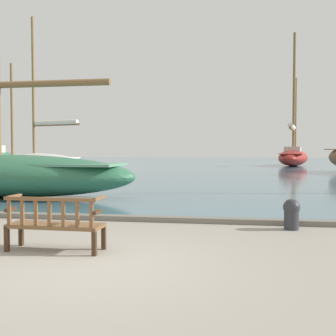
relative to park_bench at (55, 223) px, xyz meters
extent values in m
plane|color=gray|center=(0.84, -0.72, -0.47)|extent=(160.00, 160.00, 0.00)
cube|color=slate|center=(0.84, 43.28, -0.43)|extent=(100.00, 80.00, 0.08)
cube|color=slate|center=(0.84, 3.13, -0.41)|extent=(40.00, 0.30, 0.12)
cube|color=#3D2A19|center=(-0.76, 0.28, -0.26)|extent=(0.07, 0.07, 0.42)
cube|color=#3D2A19|center=(0.77, 0.24, -0.26)|extent=(0.07, 0.07, 0.42)
cube|color=#3D2A19|center=(-0.77, -0.17, -0.26)|extent=(0.07, 0.07, 0.42)
cube|color=#3D2A19|center=(0.76, -0.21, -0.26)|extent=(0.07, 0.07, 0.42)
cube|color=brown|center=(0.00, 0.04, -0.05)|extent=(1.61, 0.57, 0.06)
cube|color=brown|center=(-0.01, -0.18, 0.42)|extent=(1.60, 0.10, 0.06)
cube|color=brown|center=(-0.72, -0.16, 0.19)|extent=(0.06, 0.04, 0.41)
cube|color=brown|center=(-0.49, -0.17, 0.19)|extent=(0.06, 0.04, 0.41)
cube|color=brown|center=(-0.25, -0.18, 0.19)|extent=(0.06, 0.04, 0.41)
cube|color=brown|center=(-0.01, -0.18, 0.19)|extent=(0.06, 0.04, 0.41)
cube|color=brown|center=(0.23, -0.19, 0.19)|extent=(0.06, 0.04, 0.41)
cube|color=brown|center=(0.47, -0.20, 0.19)|extent=(0.06, 0.04, 0.41)
cube|color=brown|center=(0.71, -0.20, 0.19)|extent=(0.06, 0.04, 0.41)
cube|color=#3D2A19|center=(-0.77, -0.03, 0.22)|extent=(0.07, 0.30, 0.06)
cube|color=brown|center=(-0.77, 0.06, 0.43)|extent=(0.07, 0.47, 0.04)
cube|color=#3D2A19|center=(0.77, -0.08, 0.22)|extent=(0.07, 0.30, 0.06)
cube|color=brown|center=(0.77, 0.01, 0.43)|extent=(0.07, 0.47, 0.04)
ellipsoid|color=silver|center=(-11.37, 22.10, 0.30)|extent=(7.99, 4.10, 1.37)
cube|color=white|center=(-11.37, 22.10, 0.67)|extent=(6.96, 3.37, 0.08)
cylinder|color=brown|center=(-11.55, 22.16, 5.76)|extent=(0.20, 0.20, 10.09)
cylinder|color=brown|center=(-9.57, 21.56, 3.00)|extent=(4.02, 1.34, 0.16)
cylinder|color=silver|center=(-9.57, 21.56, 3.16)|extent=(3.66, 1.37, 0.31)
cylinder|color=brown|center=(-13.60, 22.77, 4.19)|extent=(0.20, 0.20, 6.95)
cylinder|color=brown|center=(-22.52, 38.53, 0.78)|extent=(0.58, 1.48, 0.23)
ellipsoid|color=#2D6647|center=(-4.88, 6.74, 0.34)|extent=(9.34, 2.91, 1.45)
cube|color=#5B9375|center=(-4.88, 6.74, 0.73)|extent=(8.22, 2.20, 0.08)
cylinder|color=brown|center=(-3.09, 6.72, 3.43)|extent=(4.04, 0.28, 0.22)
ellipsoid|color=maroon|center=(8.75, 37.75, 0.42)|extent=(4.66, 10.41, 1.62)
cube|color=#C6514C|center=(8.75, 37.75, 0.86)|extent=(3.74, 9.09, 0.08)
cube|color=beige|center=(8.61, 37.01, 1.22)|extent=(1.95, 2.55, 0.64)
cylinder|color=brown|center=(8.80, 37.99, 7.00)|extent=(0.28, 0.28, 12.20)
cylinder|color=brown|center=(8.31, 35.42, 3.23)|extent=(1.21, 5.19, 0.22)
cylinder|color=silver|center=(8.31, 35.42, 3.46)|extent=(1.33, 4.72, 0.45)
cylinder|color=brown|center=(9.32, 40.71, 4.95)|extent=(0.28, 0.28, 8.09)
cylinder|color=#2D2D33|center=(4.15, 2.58, -0.23)|extent=(0.31, 0.31, 0.48)
sphere|color=#2D2D33|center=(4.15, 2.58, 0.01)|extent=(0.35, 0.35, 0.35)
camera|label=1|loc=(2.98, -6.58, 1.22)|focal=45.00mm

